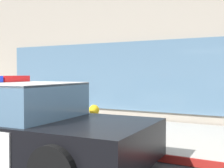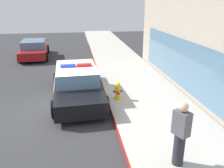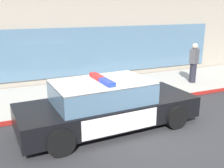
{
  "view_description": "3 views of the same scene",
  "coord_description": "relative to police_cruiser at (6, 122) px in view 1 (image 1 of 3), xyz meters",
  "views": [
    {
      "loc": [
        2.64,
        -2.84,
        1.55
      ],
      "look_at": [
        -0.01,
        1.98,
        1.34
      ],
      "focal_mm": 48.62,
      "sensor_mm": 36.0,
      "label": 1
    },
    {
      "loc": [
        8.18,
        0.93,
        4.09
      ],
      "look_at": [
        -0.32,
        2.24,
        0.99
      ],
      "focal_mm": 37.41,
      "sensor_mm": 36.0,
      "label": 2
    },
    {
      "loc": [
        -4.19,
        -5.67,
        3.31
      ],
      "look_at": [
        -0.8,
        2.12,
        0.88
      ],
      "focal_mm": 42.91,
      "sensor_mm": 36.0,
      "label": 3
    }
  ],
  "objects": [
    {
      "name": "curb_red_paint",
      "position": [
        1.51,
        1.23,
        -0.61
      ],
      "size": [
        28.8,
        0.04,
        0.14
      ],
      "primitive_type": "cube",
      "color": "maroon",
      "rests_on": "ground"
    },
    {
      "name": "sidewalk",
      "position": [
        1.51,
        2.95,
        -0.61
      ],
      "size": [
        48.0,
        3.41,
        0.15
      ],
      "primitive_type": "cube",
      "color": "#B2ADA3",
      "rests_on": "ground"
    },
    {
      "name": "fire_hydrant",
      "position": [
        0.77,
        1.66,
        -0.18
      ],
      "size": [
        0.34,
        0.39,
        0.73
      ],
      "color": "gold",
      "rests_on": "sidewalk"
    },
    {
      "name": "police_cruiser",
      "position": [
        0.0,
        0.0,
        0.0
      ],
      "size": [
        5.14,
        2.3,
        1.49
      ],
      "rotation": [
        0.0,
        0.0,
        0.05
      ],
      "color": "black",
      "rests_on": "ground"
    }
  ]
}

